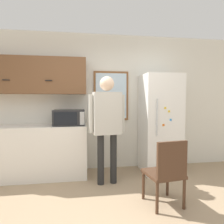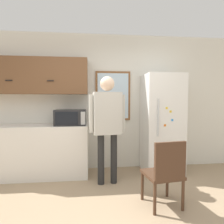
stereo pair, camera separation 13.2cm
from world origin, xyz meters
name	(u,v)px [view 1 (the left image)]	position (x,y,z in m)	size (l,w,h in m)	color
back_wall	(95,102)	(0.00, 2.02, 1.35)	(6.00, 0.06, 2.70)	silver
counter	(30,152)	(-1.19, 1.68, 0.47)	(2.02, 0.62, 0.94)	silver
upper_cabinets	(30,76)	(-1.19, 1.82, 1.84)	(2.02, 0.36, 0.66)	brown
microwave	(69,118)	(-0.49, 1.63, 1.08)	(0.55, 0.38, 0.28)	#232326
person	(107,118)	(0.14, 1.22, 1.10)	(0.60, 0.27, 1.78)	black
refrigerator	(160,123)	(1.23, 1.65, 0.94)	(0.70, 0.68, 1.88)	white
chair	(167,170)	(0.81, 0.37, 0.49)	(0.50, 0.50, 0.89)	#472D1E
window	(111,96)	(0.32, 1.98, 1.48)	(0.70, 0.05, 0.99)	brown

